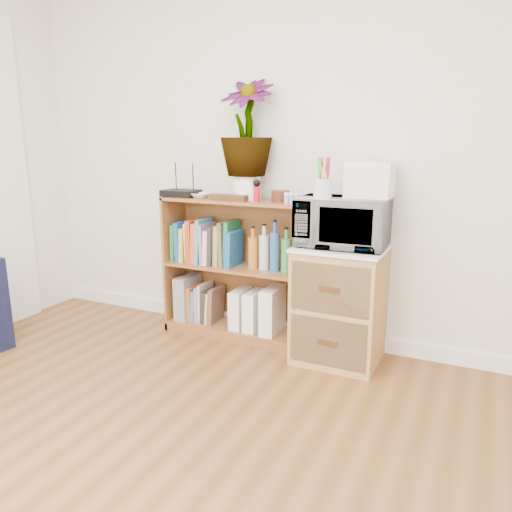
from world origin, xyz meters
The scene contains 21 objects.
skirting_board centered at (0.00, 2.24, 0.05)m, with size 4.00×0.02×0.10m, color white.
bookshelf centered at (-0.35, 2.10, 0.47)m, with size 1.00×0.30×0.95m, color brown.
wicker_unit centered at (0.40, 2.02, 0.35)m, with size 0.50×0.45×0.70m, color #9E7542.
microwave centered at (0.40, 2.02, 0.86)m, with size 0.52×0.35×0.29m, color white.
pen_cup centered at (0.31, 1.91, 1.06)m, with size 0.10×0.10×0.11m, color silver.
small_appliance centered at (0.53, 2.10, 1.11)m, with size 0.26×0.21×0.20m, color white.
router centered at (-0.76, 2.08, 0.97)m, with size 0.24×0.17×0.04m, color black.
white_bowl centered at (-0.60, 2.07, 0.97)m, with size 0.13×0.13×0.03m, color silver.
plant_pot centered at (-0.27, 2.12, 1.03)m, with size 0.18×0.18×0.15m, color white.
potted_plant centered at (-0.27, 2.12, 1.40)m, with size 0.34×0.34×0.60m, color #2C7033.
trinket_box centered at (-0.35, 2.00, 0.97)m, with size 0.25×0.06×0.04m, color #38230F.
kokeshi_doll centered at (-0.17, 2.06, 1.00)m, with size 0.04×0.04×0.09m, color #AF1516.
wooden_bowl centered at (-0.03, 2.11, 0.98)m, with size 0.12×0.12×0.07m, color #371B0F.
paint_jars centered at (0.08, 2.01, 0.98)m, with size 0.11×0.04×0.06m, color pink.
file_box centered at (-0.74, 2.10, 0.22)m, with size 0.09×0.25×0.31m, color gray.
magazine_holder_left centered at (-0.31, 2.09, 0.20)m, with size 0.08×0.21×0.26m, color white.
magazine_holder_mid centered at (-0.21, 2.09, 0.20)m, with size 0.08×0.21×0.27m, color white.
magazine_holder_right centered at (-0.07, 2.09, 0.22)m, with size 0.10×0.25×0.31m, color white.
cookbooks centered at (-0.57, 2.10, 0.64)m, with size 0.48×0.20×0.31m.
liquor_bottles centered at (-0.09, 2.10, 0.65)m, with size 0.29×0.07×0.32m.
lower_books centered at (-0.60, 2.10, 0.19)m, with size 0.22×0.19×0.28m.
Camera 1 is at (1.17, -0.80, 1.34)m, focal length 35.00 mm.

